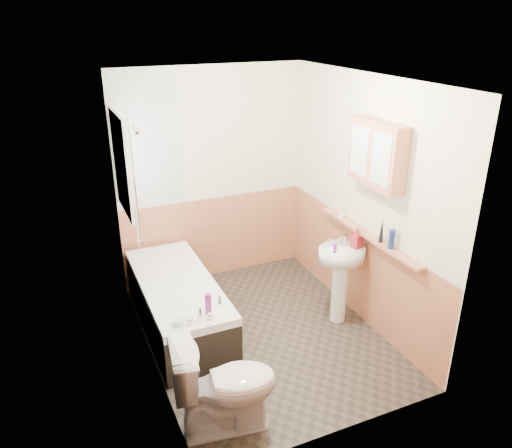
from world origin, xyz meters
The scene contains 26 objects.
floor centered at (0.00, 0.00, 0.00)m, with size 2.80×2.80×0.00m, color #2E2820.
ceiling centered at (0.00, 0.00, 2.50)m, with size 2.80×2.80×0.00m, color white.
wall_back centered at (0.00, 1.41, 1.25)m, with size 2.20×0.02×2.50m, color #EFE8C5.
wall_front centered at (0.00, -1.41, 1.25)m, with size 2.20×0.02×2.50m, color #EFE8C5.
wall_left centered at (-1.11, 0.00, 1.25)m, with size 0.02×2.80×2.50m, color #EFE8C5.
wall_right centered at (1.11, 0.00, 1.25)m, with size 0.02×2.80×2.50m, color #EFE8C5.
wainscot_right centered at (1.09, 0.00, 0.50)m, with size 0.01×2.80×1.00m, color #C97B52.
wainscot_front centered at (0.00, -1.39, 0.50)m, with size 2.20×0.01×1.00m, color #C97B52.
wainscot_back centered at (0.00, 1.39, 0.50)m, with size 2.20×0.01×1.00m, color #C97B52.
tile_cladding_left centered at (-1.09, 0.00, 1.25)m, with size 0.01×2.80×2.50m, color white.
tile_return_back centered at (-0.73, 1.39, 1.75)m, with size 0.75×0.01×1.50m, color white.
window centered at (-1.06, 0.95, 1.65)m, with size 0.03×0.79×0.99m.
bathtub centered at (-0.73, 0.46, 0.28)m, with size 0.70×1.75×0.68m.
shower_riser centered at (-1.04, 0.44, 1.75)m, with size 0.11×0.09×1.31m.
toilet centered at (-0.76, -1.00, 0.39)m, with size 0.45×0.80×0.79m, color white.
sink centered at (0.84, -0.08, 0.60)m, with size 0.49×0.40×0.95m.
pine_shelf centered at (1.04, -0.21, 0.99)m, with size 0.10×1.56×0.03m, color #C97B52.
medicine_cabinet centered at (1.01, -0.27, 1.82)m, with size 0.17×0.67×0.60m.
foam_can centered at (1.04, -0.56, 1.10)m, with size 0.06×0.06×0.19m, color navy.
green_bottle centered at (1.04, -0.41, 1.13)m, with size 0.05×0.05×0.24m, color black.
black_jar centered at (1.04, 0.27, 1.03)m, with size 0.06×0.06×0.04m, color silver.
soap_bottle centered at (0.97, -0.13, 0.89)m, with size 0.09×0.20×0.09m, color maroon.
clear_bottle centered at (0.71, -0.15, 0.89)m, with size 0.03×0.03×0.09m, color purple.
blue_gel centered at (-0.62, -0.22, 0.64)m, with size 0.05×0.03×0.20m, color purple.
cream_jar centered at (-0.92, -0.29, 0.57)m, with size 0.09×0.09×0.06m, color silver.
orange_bottle centered at (-0.48, -0.12, 0.58)m, with size 0.03×0.03×0.08m, color #388447.
Camera 1 is at (-1.75, -3.84, 3.00)m, focal length 35.00 mm.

